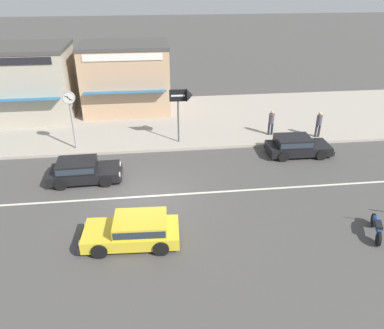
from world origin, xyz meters
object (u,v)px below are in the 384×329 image
at_px(motorcycle_1, 377,226).
at_px(pedestrian_by_shop, 319,123).
at_px(hatchback_black_4, 296,145).
at_px(shopfront_corner_warung, 126,78).
at_px(hatchback_yellow_3, 135,230).
at_px(street_clock, 70,106).
at_px(shopfront_mid_block, 19,82).
at_px(arrow_signboard, 187,98).
at_px(pedestrian_near_clock, 271,121).
at_px(hatchback_black_1, 82,170).

height_order(motorcycle_1, pedestrian_by_shop, pedestrian_by_shop).
distance_m(hatchback_black_4, shopfront_corner_warung, 13.08).
xyz_separation_m(hatchback_yellow_3, street_clock, (-3.55, 8.79, 2.10)).
xyz_separation_m(street_clock, shopfront_mid_block, (-4.40, 5.90, -0.10)).
height_order(street_clock, shopfront_corner_warung, shopfront_corner_warung).
distance_m(arrow_signboard, pedestrian_near_clock, 5.62).
height_order(arrow_signboard, pedestrian_by_shop, arrow_signboard).
bearing_deg(street_clock, hatchback_black_4, -9.28).
distance_m(pedestrian_near_clock, shopfront_mid_block, 17.11).
distance_m(pedestrian_by_shop, shopfront_mid_block, 19.96).
height_order(hatchback_black_4, shopfront_corner_warung, shopfront_corner_warung).
relative_size(street_clock, pedestrian_near_clock, 2.13).
distance_m(street_clock, pedestrian_by_shop, 14.69).
relative_size(hatchback_black_1, pedestrian_by_shop, 2.19).
height_order(hatchback_black_1, hatchback_black_4, same).
distance_m(hatchback_black_1, arrow_signboard, 7.21).
relative_size(hatchback_black_1, motorcycle_1, 2.08).
bearing_deg(street_clock, pedestrian_by_shop, -0.12).
bearing_deg(hatchback_yellow_3, pedestrian_by_shop, 38.39).
height_order(motorcycle_1, street_clock, street_clock).
bearing_deg(motorcycle_1, hatchback_black_1, 154.45).
xyz_separation_m(hatchback_yellow_3, arrow_signboard, (2.96, 9.01, 2.29)).
distance_m(motorcycle_1, shopfront_corner_warung, 19.07).
relative_size(hatchback_yellow_3, arrow_signboard, 1.16).
bearing_deg(pedestrian_by_shop, pedestrian_near_clock, 166.14).
xyz_separation_m(street_clock, pedestrian_by_shop, (14.60, -0.03, -1.60)).
height_order(street_clock, pedestrian_near_clock, street_clock).
xyz_separation_m(arrow_signboard, pedestrian_near_clock, (5.31, 0.44, -1.81)).
xyz_separation_m(hatchback_yellow_3, pedestrian_near_clock, (8.27, 9.45, 0.48)).
xyz_separation_m(pedestrian_near_clock, shopfront_corner_warung, (-9.02, 5.87, 1.48)).
bearing_deg(pedestrian_by_shop, hatchback_black_4, -136.57).
bearing_deg(hatchback_black_4, street_clock, 170.72).
bearing_deg(arrow_signboard, pedestrian_near_clock, 4.70).
height_order(hatchback_yellow_3, motorcycle_1, hatchback_yellow_3).
bearing_deg(street_clock, hatchback_yellow_3, -68.02).
xyz_separation_m(hatchback_black_4, arrow_signboard, (-5.97, 2.26, 2.29)).
distance_m(hatchback_black_4, shopfront_mid_block, 18.76).
height_order(pedestrian_near_clock, shopfront_mid_block, shopfront_mid_block).
bearing_deg(motorcycle_1, pedestrian_by_shop, 80.32).
distance_m(motorcycle_1, pedestrian_by_shop, 9.57).
bearing_deg(hatchback_black_1, shopfront_mid_block, 118.94).
bearing_deg(pedestrian_by_shop, motorcycle_1, -99.68).
bearing_deg(hatchback_black_1, arrow_signboard, 34.43).
bearing_deg(hatchback_black_4, shopfront_mid_block, 154.82).
height_order(hatchback_black_4, shopfront_mid_block, shopfront_mid_block).
distance_m(arrow_signboard, shopfront_corner_warung, 7.33).
xyz_separation_m(motorcycle_1, shopfront_mid_block, (-17.40, 15.33, 2.17)).
bearing_deg(shopfront_mid_block, pedestrian_near_clock, -17.90).
height_order(hatchback_black_1, arrow_signboard, arrow_signboard).
bearing_deg(hatchback_black_1, street_clock, 103.48).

